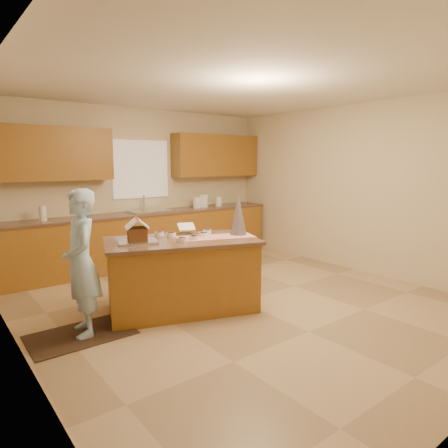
{
  "coord_description": "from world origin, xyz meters",
  "views": [
    {
      "loc": [
        -3.12,
        -3.67,
        1.78
      ],
      "look_at": [
        -0.1,
        0.2,
        1.0
      ],
      "focal_mm": 31.41,
      "sensor_mm": 36.0,
      "label": 1
    }
  ],
  "objects_px": {
    "tinsel_tree": "(238,214)",
    "boy": "(82,263)",
    "gingerbread_house": "(137,232)",
    "island_base": "(182,276)"
  },
  "relations": [
    {
      "from": "boy",
      "to": "gingerbread_house",
      "type": "xyz_separation_m",
      "value": [
        0.67,
        0.1,
        0.23
      ]
    },
    {
      "from": "tinsel_tree",
      "to": "island_base",
      "type": "bearing_deg",
      "value": 164.16
    },
    {
      "from": "gingerbread_house",
      "to": "boy",
      "type": "bearing_deg",
      "value": -171.21
    },
    {
      "from": "tinsel_tree",
      "to": "boy",
      "type": "distance_m",
      "value": 1.94
    },
    {
      "from": "tinsel_tree",
      "to": "gingerbread_house",
      "type": "relative_size",
      "value": 1.55
    },
    {
      "from": "tinsel_tree",
      "to": "boy",
      "type": "bearing_deg",
      "value": 173.14
    },
    {
      "from": "tinsel_tree",
      "to": "boy",
      "type": "xyz_separation_m",
      "value": [
        -1.89,
        0.23,
        -0.37
      ]
    },
    {
      "from": "boy",
      "to": "gingerbread_house",
      "type": "distance_m",
      "value": 0.72
    },
    {
      "from": "island_base",
      "to": "boy",
      "type": "bearing_deg",
      "value": -161.73
    },
    {
      "from": "gingerbread_house",
      "to": "tinsel_tree",
      "type": "bearing_deg",
      "value": -15.21
    }
  ]
}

